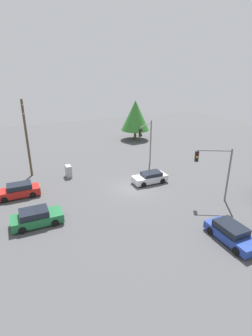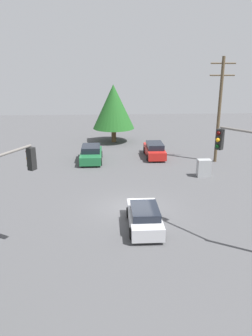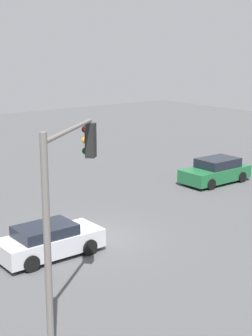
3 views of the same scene
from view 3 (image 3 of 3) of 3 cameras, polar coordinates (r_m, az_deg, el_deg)
ground_plane at (r=22.13m, az=-3.63°, el=-7.75°), size 80.00×80.00×0.00m
sedan_silver at (r=20.27m, az=-8.51°, el=-7.98°), size 1.85×4.09×1.31m
sedan_green at (r=31.00m, az=9.90°, el=-0.34°), size 2.06×4.32×1.46m
traffic_signal_main at (r=13.88m, az=-6.54°, el=-2.68°), size 2.72×3.24×6.05m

